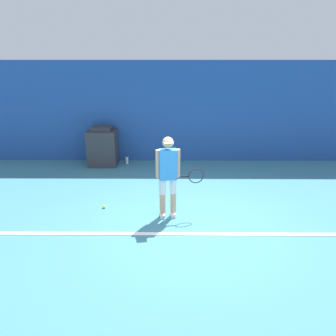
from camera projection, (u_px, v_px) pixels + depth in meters
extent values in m
plane|color=teal|center=(186.00, 224.00, 6.41)|extent=(24.00, 24.00, 0.00)
cube|color=#234C99|center=(181.00, 112.00, 9.91)|extent=(24.00, 0.10, 3.03)
cube|color=white|center=(187.00, 234.00, 6.05)|extent=(21.60, 0.10, 0.01)
cylinder|color=tan|center=(163.00, 205.00, 6.65)|extent=(0.12, 0.12, 0.51)
cylinder|color=white|center=(162.00, 186.00, 6.52)|extent=(0.14, 0.14, 0.31)
cube|color=white|center=(163.00, 214.00, 6.72)|extent=(0.10, 0.24, 0.08)
cylinder|color=tan|center=(173.00, 204.00, 6.68)|extent=(0.12, 0.12, 0.51)
cylinder|color=white|center=(173.00, 186.00, 6.55)|extent=(0.14, 0.14, 0.31)
cube|color=white|center=(173.00, 214.00, 6.75)|extent=(0.10, 0.24, 0.08)
cube|color=#338CE0|center=(168.00, 164.00, 6.39)|extent=(0.37, 0.25, 0.60)
sphere|color=tan|center=(168.00, 142.00, 6.25)|extent=(0.22, 0.22, 0.22)
cube|color=white|center=(169.00, 143.00, 6.15)|extent=(0.20, 0.15, 0.02)
cylinder|color=tan|center=(158.00, 164.00, 6.36)|extent=(0.09, 0.09, 0.57)
cylinder|color=tan|center=(178.00, 163.00, 6.41)|extent=(0.09, 0.09, 0.57)
cylinder|color=black|center=(183.00, 176.00, 6.52)|extent=(0.23, 0.06, 0.03)
torus|color=black|center=(196.00, 176.00, 6.55)|extent=(0.32, 0.07, 0.32)
sphere|color=#D1E533|center=(104.00, 207.00, 7.09)|extent=(0.07, 0.07, 0.07)
cube|color=#333338|center=(103.00, 148.00, 9.80)|extent=(0.84, 0.74, 1.06)
cube|color=#333338|center=(102.00, 129.00, 9.62)|extent=(0.59, 0.52, 0.10)
cylinder|color=white|center=(127.00, 160.00, 10.01)|extent=(0.08, 0.08, 0.22)
cylinder|color=black|center=(127.00, 156.00, 9.97)|extent=(0.05, 0.05, 0.02)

